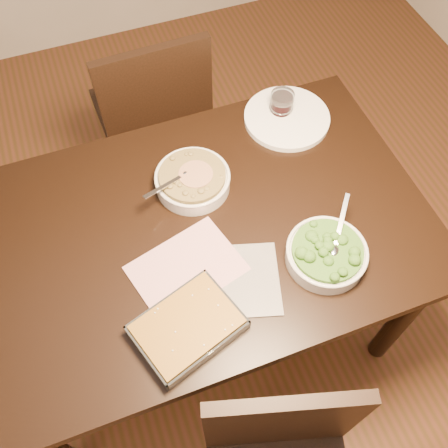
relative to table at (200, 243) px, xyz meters
name	(u,v)px	position (x,y,z in m)	size (l,w,h in m)	color
ground	(206,319)	(0.00, 0.00, -0.65)	(4.00, 4.00, 0.00)	#442C13
table	(200,243)	(0.00, 0.00, 0.00)	(1.40, 0.90, 0.75)	black
magazine_a	(187,269)	(-0.08, -0.12, 0.10)	(0.30, 0.22, 0.01)	#A22E4C
magazine_b	(223,281)	(0.01, -0.19, 0.10)	(0.32, 0.23, 0.01)	#24242C
coaster	(280,114)	(0.42, 0.34, 0.10)	(0.10, 0.10, 0.00)	white
stew_bowl	(193,180)	(0.04, 0.15, 0.13)	(0.25, 0.24, 0.09)	silver
broccoli_bowl	(326,253)	(0.31, -0.23, 0.13)	(0.23, 0.24, 0.09)	silver
baking_dish	(188,327)	(-0.13, -0.29, 0.12)	(0.32, 0.27, 0.05)	silver
wine_tumbler	(282,104)	(0.42, 0.34, 0.14)	(0.08, 0.08, 0.09)	black
dinner_plate	(287,118)	(0.43, 0.31, 0.11)	(0.30, 0.30, 0.02)	white
chair_far	(154,113)	(0.04, 0.74, -0.14)	(0.44, 0.44, 0.92)	black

